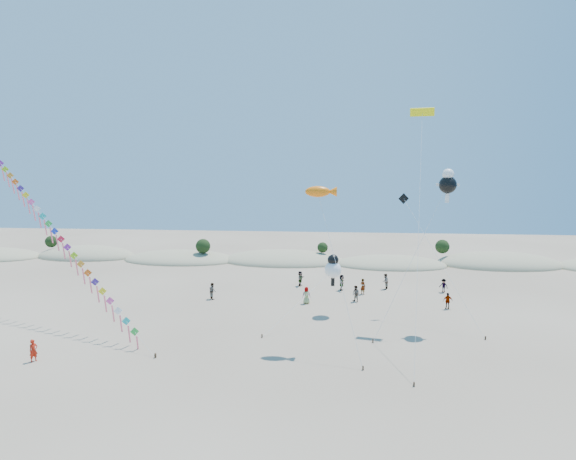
{
  "coord_description": "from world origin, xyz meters",
  "views": [
    {
      "loc": [
        7.88,
        -26.71,
        14.21
      ],
      "look_at": [
        3.84,
        14.0,
        8.92
      ],
      "focal_mm": 30.0,
      "sensor_mm": 36.0,
      "label": 1
    }
  ],
  "objects_px": {
    "parafoil_kite": "(422,117)",
    "flyer_foreground": "(33,351)",
    "kite_train": "(59,237)",
    "fish_kite": "(321,192)"
  },
  "relations": [
    {
      "from": "flyer_foreground",
      "to": "parafoil_kite",
      "type": "bearing_deg",
      "value": -35.83
    },
    {
      "from": "parafoil_kite",
      "to": "flyer_foreground",
      "type": "xyz_separation_m",
      "value": [
        -29.67,
        -12.86,
        -17.9
      ]
    },
    {
      "from": "kite_train",
      "to": "parafoil_kite",
      "type": "height_order",
      "value": "parafoil_kite"
    },
    {
      "from": "fish_kite",
      "to": "kite_train",
      "type": "bearing_deg",
      "value": 172.56
    },
    {
      "from": "flyer_foreground",
      "to": "kite_train",
      "type": "bearing_deg",
      "value": 49.59
    },
    {
      "from": "parafoil_kite",
      "to": "flyer_foreground",
      "type": "bearing_deg",
      "value": -156.56
    },
    {
      "from": "flyer_foreground",
      "to": "fish_kite",
      "type": "bearing_deg",
      "value": -42.9
    },
    {
      "from": "parafoil_kite",
      "to": "kite_train",
      "type": "bearing_deg",
      "value": -173.8
    },
    {
      "from": "kite_train",
      "to": "fish_kite",
      "type": "bearing_deg",
      "value": -7.44
    },
    {
      "from": "fish_kite",
      "to": "parafoil_kite",
      "type": "distance_m",
      "value": 12.76
    }
  ]
}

